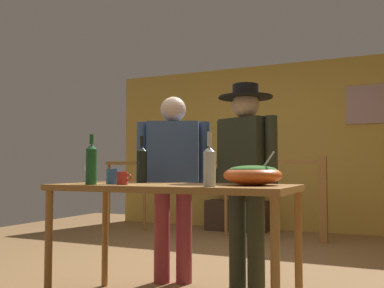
% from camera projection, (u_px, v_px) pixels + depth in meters
% --- Properties ---
extents(ground_plane, '(7.99, 7.99, 0.00)m').
position_uv_depth(ground_plane, '(192.00, 274.00, 3.81)').
color(ground_plane, olive).
extents(back_wall, '(5.30, 0.10, 2.52)m').
position_uv_depth(back_wall, '(274.00, 146.00, 6.67)').
color(back_wall, gold).
rests_on(back_wall, ground_plane).
extents(framed_picture, '(0.69, 0.03, 0.54)m').
position_uv_depth(framed_picture, '(372.00, 104.00, 6.07)').
color(framed_picture, '#B59392').
extents(stair_railing, '(3.32, 0.10, 1.08)m').
position_uv_depth(stair_railing, '(239.00, 186.00, 5.93)').
color(stair_railing, '#9E6B33').
rests_on(stair_railing, ground_plane).
extents(tv_console, '(0.90, 0.40, 0.45)m').
position_uv_depth(tv_console, '(237.00, 215.00, 6.50)').
color(tv_console, '#38281E').
rests_on(tv_console, ground_plane).
extents(flat_screen_tv, '(0.62, 0.12, 0.48)m').
position_uv_depth(flat_screen_tv, '(236.00, 182.00, 6.49)').
color(flat_screen_tv, black).
rests_on(flat_screen_tv, tv_console).
extents(serving_table, '(1.59, 0.71, 0.82)m').
position_uv_depth(serving_table, '(173.00, 197.00, 2.87)').
color(serving_table, '#9E6B33').
rests_on(serving_table, ground_plane).
extents(salad_bowl, '(0.36, 0.36, 0.21)m').
position_uv_depth(salad_bowl, '(253.00, 174.00, 2.71)').
color(salad_bowl, '#DB5B23').
rests_on(salad_bowl, serving_table).
extents(wine_glass, '(0.09, 0.09, 0.17)m').
position_uv_depth(wine_glass, '(91.00, 168.00, 3.03)').
color(wine_glass, silver).
rests_on(wine_glass, serving_table).
extents(wine_bottle_dark, '(0.08, 0.08, 0.34)m').
position_uv_depth(wine_bottle_dark, '(142.00, 164.00, 3.21)').
color(wine_bottle_dark, black).
rests_on(wine_bottle_dark, serving_table).
extents(wine_bottle_clear, '(0.07, 0.07, 0.32)m').
position_uv_depth(wine_bottle_clear, '(209.00, 165.00, 2.51)').
color(wine_bottle_clear, silver).
rests_on(wine_bottle_clear, serving_table).
extents(wine_bottle_green, '(0.07, 0.07, 0.33)m').
position_uv_depth(wine_bottle_green, '(91.00, 164.00, 2.82)').
color(wine_bottle_green, '#1E5628').
rests_on(wine_bottle_green, serving_table).
extents(mug_blue, '(0.12, 0.08, 0.10)m').
position_uv_depth(mug_blue, '(113.00, 176.00, 2.93)').
color(mug_blue, '#3866B2').
rests_on(mug_blue, serving_table).
extents(mug_red, '(0.11, 0.07, 0.09)m').
position_uv_depth(mug_red, '(123.00, 178.00, 2.82)').
color(mug_red, '#B7332D').
rests_on(mug_red, serving_table).
extents(person_standing_left, '(0.57, 0.36, 1.51)m').
position_uv_depth(person_standing_left, '(173.00, 172.00, 3.57)').
color(person_standing_left, '#9E3842').
rests_on(person_standing_left, ground_plane).
extents(person_standing_right, '(0.53, 0.42, 1.57)m').
position_uv_depth(person_standing_right, '(246.00, 168.00, 3.32)').
color(person_standing_right, '#2D3323').
rests_on(person_standing_right, ground_plane).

